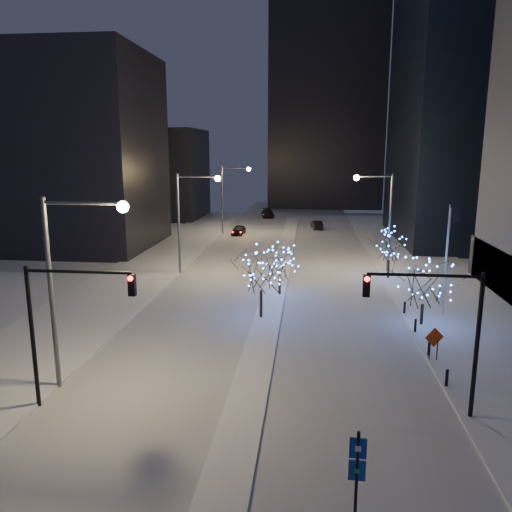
# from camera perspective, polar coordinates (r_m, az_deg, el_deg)

# --- Properties ---
(ground) EXTENTS (160.00, 160.00, 0.00)m
(ground) POSITION_cam_1_polar(r_m,az_deg,el_deg) (24.43, -1.54, -17.96)
(ground) COLOR silver
(ground) RESTS_ON ground
(road) EXTENTS (20.00, 130.00, 0.02)m
(road) POSITION_cam_1_polar(r_m,az_deg,el_deg) (57.37, 3.10, -0.33)
(road) COLOR #B5BAC5
(road) RESTS_ON ground
(median) EXTENTS (2.00, 80.00, 0.15)m
(median) POSITION_cam_1_polar(r_m,az_deg,el_deg) (52.48, 2.81, -1.42)
(median) COLOR silver
(median) RESTS_ON ground
(east_sidewalk) EXTENTS (10.00, 90.00, 0.15)m
(east_sidewalk) POSITION_cam_1_polar(r_m,az_deg,el_deg) (44.42, 21.77, -4.75)
(east_sidewalk) COLOR silver
(east_sidewalk) RESTS_ON ground
(west_sidewalk) EXTENTS (8.00, 90.00, 0.15)m
(west_sidewalk) POSITION_cam_1_polar(r_m,az_deg,el_deg) (45.95, -15.71, -3.80)
(west_sidewalk) COLOR silver
(west_sidewalk) RESTS_ON ground
(filler_west_near) EXTENTS (22.00, 18.00, 24.00)m
(filler_west_near) POSITION_cam_1_polar(r_m,az_deg,el_deg) (68.36, -21.15, 11.00)
(filler_west_near) COLOR black
(filler_west_near) RESTS_ON ground
(filler_west_far) EXTENTS (18.00, 16.00, 16.00)m
(filler_west_far) POSITION_cam_1_polar(r_m,az_deg,el_deg) (95.55, -11.64, 9.18)
(filler_west_far) COLOR black
(filler_west_far) RESTS_ON ground
(horizon_block) EXTENTS (24.00, 14.00, 42.00)m
(horizon_block) POSITION_cam_1_polar(r_m,az_deg,el_deg) (113.38, 7.99, 16.28)
(horizon_block) COLOR black
(horizon_block) RESTS_ON ground
(street_lamp_w_near) EXTENTS (4.40, 0.56, 10.00)m
(street_lamp_w_near) POSITION_cam_1_polar(r_m,az_deg,el_deg) (26.46, -20.58, -1.23)
(street_lamp_w_near) COLOR #595E66
(street_lamp_w_near) RESTS_ON ground
(street_lamp_w_mid) EXTENTS (4.40, 0.56, 10.00)m
(street_lamp_w_mid) POSITION_cam_1_polar(r_m,az_deg,el_deg) (49.75, -7.70, 5.27)
(street_lamp_w_mid) COLOR #595E66
(street_lamp_w_mid) RESTS_ON ground
(street_lamp_w_far) EXTENTS (4.40, 0.56, 10.00)m
(street_lamp_w_far) POSITION_cam_1_polar(r_m,az_deg,el_deg) (74.16, -3.10, 7.52)
(street_lamp_w_far) COLOR #595E66
(street_lamp_w_far) RESTS_ON ground
(street_lamp_east) EXTENTS (3.90, 0.56, 10.00)m
(street_lamp_east) POSITION_cam_1_polar(r_m,az_deg,el_deg) (51.81, 14.13, 5.23)
(street_lamp_east) COLOR #595E66
(street_lamp_east) RESTS_ON ground
(traffic_signal_west) EXTENTS (5.26, 0.43, 7.00)m
(traffic_signal_west) POSITION_cam_1_polar(r_m,az_deg,el_deg) (24.97, -21.30, -6.19)
(traffic_signal_west) COLOR black
(traffic_signal_west) RESTS_ON ground
(traffic_signal_east) EXTENTS (5.26, 0.43, 7.00)m
(traffic_signal_east) POSITION_cam_1_polar(r_m,az_deg,el_deg) (23.98, 20.59, -6.87)
(traffic_signal_east) COLOR black
(traffic_signal_east) RESTS_ON ground
(flagpoles) EXTENTS (1.35, 2.60, 8.00)m
(flagpoles) POSITION_cam_1_polar(r_m,az_deg,el_deg) (40.33, 21.08, 0.59)
(flagpoles) COLOR silver
(flagpoles) RESTS_ON east_sidewalk
(bollards) EXTENTS (0.16, 12.16, 0.90)m
(bollards) POSITION_cam_1_polar(r_m,az_deg,el_deg) (33.88, 18.42, -8.69)
(bollards) COLOR black
(bollards) RESTS_ON east_sidewalk
(car_near) EXTENTS (1.93, 4.18, 1.39)m
(car_near) POSITION_cam_1_polar(r_m,az_deg,el_deg) (73.93, -2.00, 2.99)
(car_near) COLOR black
(car_near) RESTS_ON ground
(car_mid) EXTENTS (2.03, 4.25, 1.35)m
(car_mid) POSITION_cam_1_polar(r_m,az_deg,el_deg) (79.91, 6.96, 3.56)
(car_mid) COLOR black
(car_mid) RESTS_ON ground
(car_far) EXTENTS (2.93, 5.51, 1.52)m
(car_far) POSITION_cam_1_polar(r_m,az_deg,el_deg) (93.43, 1.34, 4.91)
(car_far) COLOR black
(car_far) RESTS_ON ground
(holiday_tree_median_near) EXTENTS (4.69, 4.69, 5.40)m
(holiday_tree_median_near) POSITION_cam_1_polar(r_m,az_deg,el_deg) (36.17, 0.59, -1.62)
(holiday_tree_median_near) COLOR black
(holiday_tree_median_near) RESTS_ON median
(holiday_tree_median_far) EXTENTS (4.57, 4.57, 4.22)m
(holiday_tree_median_far) POSITION_cam_1_polar(r_m,az_deg,el_deg) (42.32, 2.74, -0.88)
(holiday_tree_median_far) COLOR black
(holiday_tree_median_far) RESTS_ON median
(holiday_tree_plaza_near) EXTENTS (4.82, 4.82, 4.79)m
(holiday_tree_plaza_near) POSITION_cam_1_polar(r_m,az_deg,el_deg) (36.69, 18.65, -3.00)
(holiday_tree_plaza_near) COLOR black
(holiday_tree_plaza_near) RESTS_ON east_sidewalk
(holiday_tree_plaza_far) EXTENTS (4.87, 4.87, 4.81)m
(holiday_tree_plaza_far) POSITION_cam_1_polar(r_m,az_deg,el_deg) (49.25, 15.03, 1.11)
(holiday_tree_plaza_far) COLOR black
(holiday_tree_plaza_far) RESTS_ON east_sidewalk
(wayfinding_sign) EXTENTS (0.57, 0.11, 3.20)m
(wayfinding_sign) POSITION_cam_1_polar(r_m,az_deg,el_deg) (18.22, 11.49, -22.41)
(wayfinding_sign) COLOR black
(wayfinding_sign) RESTS_ON ground
(construction_sign) EXTENTS (1.16, 0.42, 1.99)m
(construction_sign) POSITION_cam_1_polar(r_m,az_deg,el_deg) (31.27, 19.69, -9.06)
(construction_sign) COLOR black
(construction_sign) RESTS_ON east_sidewalk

